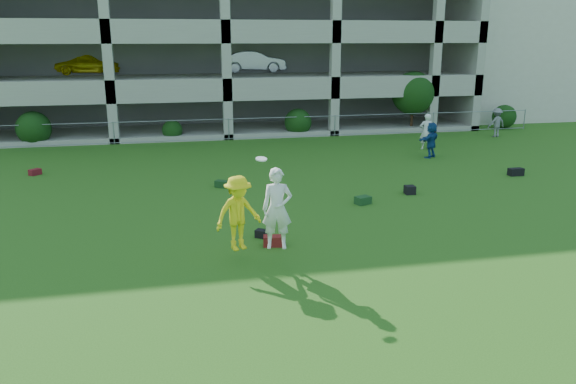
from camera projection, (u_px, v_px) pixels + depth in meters
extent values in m
plane|color=#235114|center=(321.00, 286.00, 12.68)|extent=(100.00, 100.00, 0.00)
cube|color=beige|center=(518.00, 43.00, 42.37)|extent=(16.00, 14.00, 10.00)
imported|color=navy|center=(431.00, 140.00, 25.98)|extent=(1.52, 1.30, 1.65)
imported|color=white|center=(426.00, 132.00, 27.91)|extent=(0.71, 0.54, 1.77)
imported|color=slate|center=(496.00, 123.00, 31.40)|extent=(1.10, 0.71, 1.60)
cube|color=#5F1015|center=(274.00, 241.00, 15.08)|extent=(0.59, 0.39, 0.28)
cube|color=black|center=(263.00, 234.00, 15.71)|extent=(0.47, 0.43, 0.22)
cube|color=#193C15|center=(363.00, 200.00, 18.87)|extent=(0.59, 0.50, 0.26)
cube|color=black|center=(410.00, 190.00, 20.07)|extent=(0.37, 0.37, 0.30)
cube|color=black|center=(516.00, 172.00, 22.74)|extent=(0.61, 0.32, 0.30)
cube|color=#5C0F1E|center=(35.00, 172.00, 22.84)|extent=(0.52, 0.51, 0.24)
cube|color=#14381A|center=(222.00, 184.00, 20.98)|extent=(0.58, 0.53, 0.25)
imported|color=yellow|center=(238.00, 213.00, 13.80)|extent=(1.39, 1.09, 1.89)
imported|color=silver|center=(277.00, 209.00, 13.53)|extent=(0.80, 0.61, 1.99)
cylinder|color=white|center=(261.00, 159.00, 13.20)|extent=(0.27, 0.27, 0.09)
cube|color=#9E998C|center=(207.00, 29.00, 41.94)|extent=(30.00, 0.50, 12.00)
cube|color=#9E998C|center=(429.00, 28.00, 38.56)|extent=(0.50, 14.00, 12.00)
cube|color=#9E998C|center=(217.00, 119.00, 37.14)|extent=(30.00, 14.00, 0.30)
cube|color=#9E998C|center=(216.00, 73.00, 36.34)|extent=(30.00, 14.00, 0.30)
cube|color=#9E998C|center=(214.00, 25.00, 35.54)|extent=(30.00, 14.00, 0.30)
cube|color=#9E998C|center=(227.00, 93.00, 30.05)|extent=(30.00, 0.30, 0.90)
cube|color=#9E998C|center=(226.00, 35.00, 29.25)|extent=(30.00, 0.30, 0.90)
cube|color=#9E998C|center=(105.00, 25.00, 28.01)|extent=(0.50, 0.50, 12.00)
cube|color=#9E998C|center=(225.00, 26.00, 29.22)|extent=(0.50, 0.50, 12.00)
cube|color=#9E998C|center=(336.00, 26.00, 30.43)|extent=(0.50, 0.50, 12.00)
cube|color=#9E998C|center=(438.00, 26.00, 31.64)|extent=(0.50, 0.50, 12.00)
cube|color=#605E59|center=(212.00, 28.00, 37.47)|extent=(29.00, 9.00, 11.60)
imported|color=yellow|center=(87.00, 63.00, 32.71)|extent=(4.03, 2.00, 1.32)
imported|color=#B4B5BB|center=(253.00, 62.00, 34.68)|extent=(4.05, 1.53, 1.32)
cylinder|color=gray|center=(114.00, 133.00, 29.22)|extent=(0.06, 0.06, 1.20)
cylinder|color=gray|center=(229.00, 129.00, 30.43)|extent=(0.06, 0.06, 1.20)
cylinder|color=gray|center=(335.00, 126.00, 31.64)|extent=(0.06, 0.06, 1.20)
cylinder|color=gray|center=(433.00, 122.00, 32.85)|extent=(0.06, 0.06, 1.20)
cylinder|color=gray|center=(524.00, 119.00, 34.06)|extent=(0.06, 0.06, 1.20)
cylinder|color=gray|center=(228.00, 119.00, 30.28)|extent=(36.00, 0.04, 0.04)
cylinder|color=gray|center=(229.00, 139.00, 30.57)|extent=(36.00, 0.04, 0.04)
sphere|color=#163D11|center=(34.00, 128.00, 28.90)|extent=(1.76, 1.76, 1.76)
sphere|color=#163D11|center=(172.00, 130.00, 30.40)|extent=(1.10, 1.10, 1.10)
sphere|color=#163D11|center=(298.00, 122.00, 31.75)|extent=(1.54, 1.54, 1.54)
cylinder|color=#382314|center=(412.00, 115.00, 33.30)|extent=(0.16, 0.16, 1.96)
sphere|color=#163D11|center=(413.00, 93.00, 32.96)|extent=(2.52, 2.52, 2.52)
sphere|color=#163D11|center=(504.00, 117.00, 34.39)|extent=(1.43, 1.43, 1.43)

